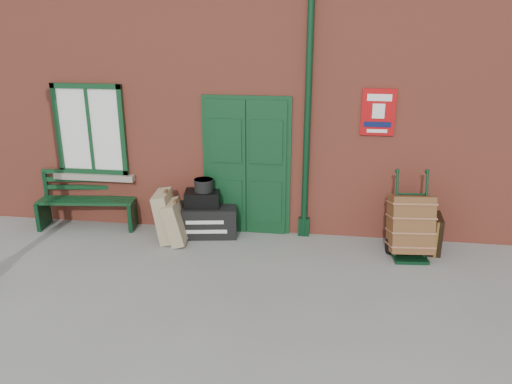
% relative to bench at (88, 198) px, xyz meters
% --- Properties ---
extents(ground, '(80.00, 80.00, 0.00)m').
position_rel_bench_xyz_m(ground, '(3.00, -1.33, -0.50)').
color(ground, gray).
rests_on(ground, ground).
extents(station_building, '(10.30, 4.30, 4.36)m').
position_rel_bench_xyz_m(station_building, '(3.00, 2.17, 1.66)').
color(station_building, '#B04C38').
rests_on(station_building, ground).
extents(bench, '(1.65, 0.69, 0.99)m').
position_rel_bench_xyz_m(bench, '(0.00, 0.00, 0.00)').
color(bench, '#0F371B').
rests_on(bench, ground).
extents(houdini_trunk, '(1.08, 0.71, 0.50)m').
position_rel_bench_xyz_m(houdini_trunk, '(2.06, -0.08, -0.25)').
color(houdini_trunk, black).
rests_on(houdini_trunk, ground).
extents(strongbox, '(0.61, 0.49, 0.25)m').
position_rel_bench_xyz_m(strongbox, '(2.01, -0.08, 0.12)').
color(strongbox, black).
rests_on(strongbox, houdini_trunk).
extents(hatbox, '(0.35, 0.35, 0.20)m').
position_rel_bench_xyz_m(hatbox, '(2.04, -0.08, 0.35)').
color(hatbox, black).
rests_on(hatbox, strongbox).
extents(suitcase_back, '(0.39, 0.59, 0.81)m').
position_rel_bench_xyz_m(suitcase_back, '(1.49, -0.38, -0.09)').
color(suitcase_back, tan).
rests_on(suitcase_back, ground).
extents(suitcase_front, '(0.40, 0.54, 0.70)m').
position_rel_bench_xyz_m(suitcase_front, '(1.67, -0.48, -0.15)').
color(suitcase_front, tan).
rests_on(suitcase_front, ground).
extents(porter_trolley, '(0.66, 0.71, 1.26)m').
position_rel_bench_xyz_m(porter_trolley, '(5.24, -0.41, -0.01)').
color(porter_trolley, black).
rests_on(porter_trolley, ground).
extents(dark_trunk, '(0.81, 0.56, 0.57)m').
position_rel_bench_xyz_m(dark_trunk, '(5.34, -0.17, -0.22)').
color(dark_trunk, black).
rests_on(dark_trunk, ground).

